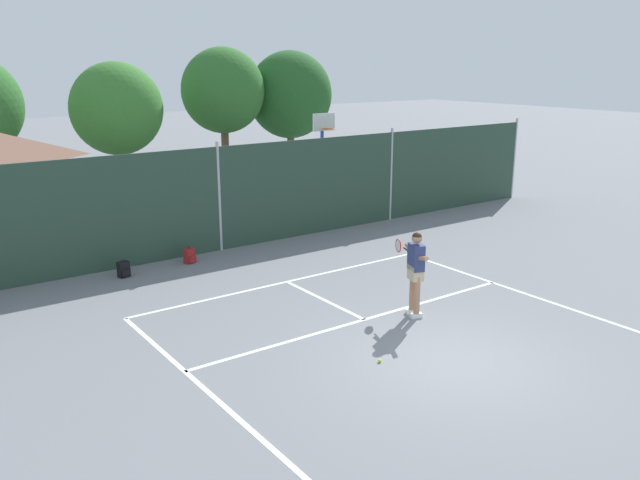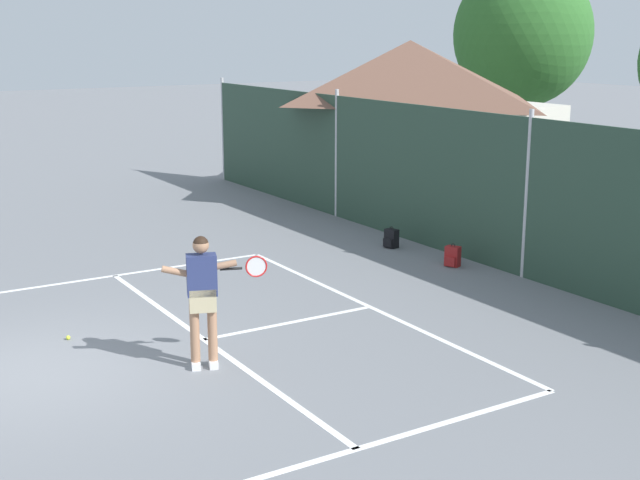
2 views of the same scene
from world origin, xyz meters
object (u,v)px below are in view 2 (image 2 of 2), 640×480
at_px(backpack_red, 452,257).
at_px(tennis_player, 203,290).
at_px(tennis_ball, 68,338).
at_px(backpack_black, 391,239).

bearing_deg(backpack_red, tennis_player, -70.03).
bearing_deg(tennis_ball, tennis_player, 32.10).
bearing_deg(tennis_player, tennis_ball, -147.90).
relative_size(backpack_black, backpack_red, 1.00).
bearing_deg(backpack_black, tennis_player, -56.11).
bearing_deg(backpack_red, tennis_ball, -88.39).
height_order(tennis_ball, backpack_black, backpack_black).
xyz_separation_m(tennis_player, tennis_ball, (-2.08, -1.31, -1.08)).
xyz_separation_m(tennis_ball, backpack_black, (-2.08, 7.50, 0.16)).
xyz_separation_m(tennis_player, backpack_black, (-4.16, 6.19, -0.92)).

